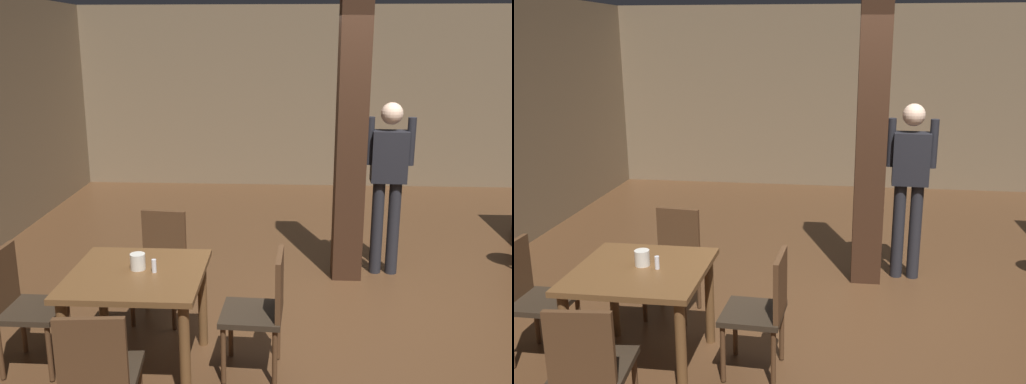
# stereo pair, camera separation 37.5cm
# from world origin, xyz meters

# --- Properties ---
(ground_plane) EXTENTS (10.80, 10.80, 0.00)m
(ground_plane) POSITION_xyz_m (0.00, 0.00, 0.00)
(ground_plane) COLOR #4C301C
(wall_back) EXTENTS (8.00, 0.10, 2.80)m
(wall_back) POSITION_xyz_m (0.00, 4.50, 1.40)
(wall_back) COLOR #756047
(wall_back) RESTS_ON ground_plane
(pillar) EXTENTS (0.28, 0.28, 2.80)m
(pillar) POSITION_xyz_m (-0.10, 0.80, 1.40)
(pillar) COLOR #382114
(pillar) RESTS_ON ground_plane
(dining_table) EXTENTS (0.91, 0.91, 0.76)m
(dining_table) POSITION_xyz_m (-1.72, -1.00, 0.63)
(dining_table) COLOR brown
(dining_table) RESTS_ON ground_plane
(chair_south) EXTENTS (0.46, 0.46, 0.89)m
(chair_south) POSITION_xyz_m (-1.74, -1.82, 0.51)
(chair_south) COLOR #2D2319
(chair_south) RESTS_ON ground_plane
(chair_west) EXTENTS (0.42, 0.42, 0.89)m
(chair_west) POSITION_xyz_m (-2.56, -0.99, 0.51)
(chair_west) COLOR #2D2319
(chair_west) RESTS_ON ground_plane
(chair_east) EXTENTS (0.44, 0.44, 0.89)m
(chair_east) POSITION_xyz_m (-0.86, -0.97, 0.51)
(chair_east) COLOR #2D2319
(chair_east) RESTS_ON ground_plane
(chair_north) EXTENTS (0.46, 0.46, 0.89)m
(chair_north) POSITION_xyz_m (-1.75, -0.14, 0.51)
(chair_north) COLOR #2D2319
(chair_north) RESTS_ON ground_plane
(napkin_cup) EXTENTS (0.10, 0.10, 0.11)m
(napkin_cup) POSITION_xyz_m (-1.72, -0.95, 0.82)
(napkin_cup) COLOR silver
(napkin_cup) RESTS_ON dining_table
(salt_shaker) EXTENTS (0.03, 0.03, 0.09)m
(salt_shaker) POSITION_xyz_m (-1.60, -1.00, 0.81)
(salt_shaker) COLOR silver
(salt_shaker) RESTS_ON dining_table
(standing_person) EXTENTS (0.47, 0.22, 1.72)m
(standing_person) POSITION_xyz_m (0.28, 0.89, 1.00)
(standing_person) COLOR black
(standing_person) RESTS_ON ground_plane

